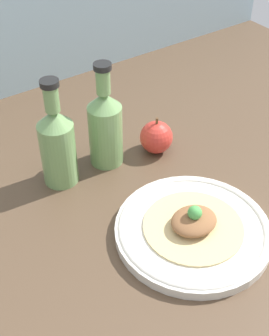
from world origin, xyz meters
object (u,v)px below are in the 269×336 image
object	(u,v)px
plated_food	(194,223)
cider_bottle_left	(57,144)
plate	(193,230)
cider_bottle_right	(105,126)
apple	(156,137)

from	to	relation	value
plated_food	cider_bottle_left	xyz separation A→B (cm)	(-13.10, 28.72, 6.41)
cider_bottle_left	plated_food	bearing A→B (deg)	-65.49
plate	cider_bottle_left	bearing A→B (deg)	114.51
plate	cider_bottle_right	bearing A→B (deg)	92.92
plate	plated_food	world-z (taller)	plated_food
plate	plated_food	distance (cm)	1.97
plate	cider_bottle_left	world-z (taller)	cider_bottle_left
plate	cider_bottle_left	distance (cm)	32.66
apple	cider_bottle_left	bearing A→B (deg)	171.55
cider_bottle_left	apple	size ratio (longest dim) A/B	2.67
cider_bottle_left	cider_bottle_right	size ratio (longest dim) A/B	1.00
plate	apple	xyz separation A→B (cm)	(10.03, 25.28, 2.58)
cider_bottle_left	cider_bottle_right	distance (cm)	11.63
plate	plated_food	xyz separation A→B (cm)	(0.00, 0.00, 1.97)
plated_food	apple	size ratio (longest dim) A/B	2.10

